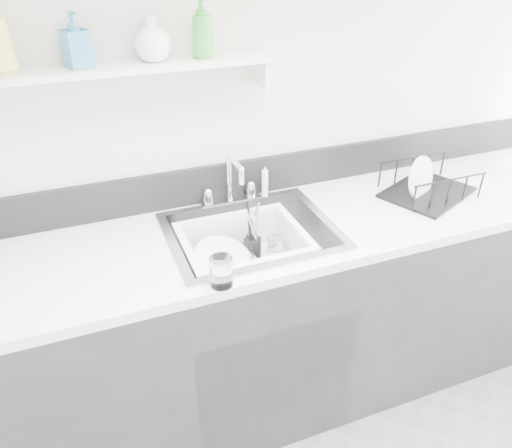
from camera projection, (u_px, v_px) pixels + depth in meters
name	position (u px, v px, depth m)	size (l,w,h in m)	color
room_shell	(411.00, 85.00, 0.88)	(3.50, 3.00, 2.60)	silver
counter_run	(252.00, 322.00, 2.15)	(3.20, 0.62, 0.92)	#262629
backsplash	(226.00, 181.00, 2.12)	(3.20, 0.02, 0.16)	black
sink	(251.00, 251.00, 1.96)	(0.64, 0.52, 0.20)	silver
faucet	(230.00, 190.00, 2.08)	(0.26, 0.18, 0.23)	silver
side_sprayer	(265.00, 181.00, 2.14)	(0.03, 0.03, 0.14)	white
wall_shelf	(130.00, 69.00, 1.69)	(1.00, 0.16, 0.12)	silver
wash_tub	(244.00, 255.00, 1.92)	(0.47, 0.38, 0.18)	white
plate_stack	(226.00, 265.00, 1.94)	(0.28, 0.28, 0.11)	white
utensil_cup	(252.00, 246.00, 2.01)	(0.07, 0.07, 0.24)	black
ladle	(241.00, 263.00, 1.94)	(0.25, 0.09, 0.07)	silver
tumbler_in_tub	(275.00, 246.00, 2.02)	(0.06, 0.06, 0.09)	white
tumbler_counter	(221.00, 272.00, 1.60)	(0.07, 0.07, 0.10)	white
dish_rack	(429.00, 180.00, 2.15)	(0.38, 0.28, 0.13)	black
bowl_small	(274.00, 265.00, 1.96)	(0.11, 0.11, 0.04)	white
soap_bottle_b	(75.00, 40.00, 1.59)	(0.08, 0.08, 0.17)	teal
soap_bottle_c	(152.00, 37.00, 1.67)	(0.12, 0.12, 0.16)	white
soap_bottle_d	(202.00, 29.00, 1.70)	(0.08, 0.08, 0.20)	green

